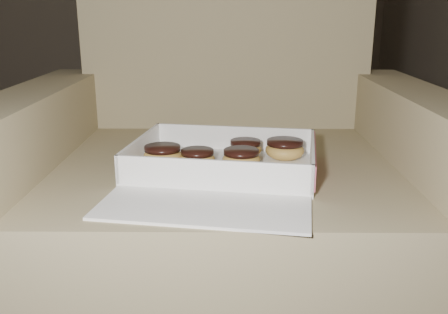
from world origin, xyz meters
TOP-DOWN VIEW (x-y plane):
  - armchair at (0.98, -0.04)m, footprint 0.95×0.80m
  - bakery_box at (0.98, -0.22)m, footprint 0.41×0.46m
  - donut_a at (1.03, -0.11)m, footprint 0.07×0.07m
  - donut_b at (0.93, -0.18)m, footprint 0.07×0.07m
  - donut_c at (1.02, -0.19)m, footprint 0.08×0.08m
  - donut_d at (1.11, -0.13)m, footprint 0.08×0.08m
  - donut_e at (0.86, -0.17)m, footprint 0.08×0.08m
  - crumb_a at (1.08, -0.26)m, footprint 0.01×0.01m
  - crumb_b at (1.01, -0.24)m, footprint 0.01×0.01m
  - crumb_c at (1.11, -0.31)m, footprint 0.01×0.01m

SIDE VIEW (x-z plane):
  - armchair at x=0.98m, z-range -0.18..0.81m
  - crumb_a at x=1.08m, z-range 0.45..0.45m
  - crumb_b at x=1.01m, z-range 0.45..0.45m
  - crumb_c at x=1.11m, z-range 0.45..0.45m
  - bakery_box at x=0.98m, z-range 0.42..0.48m
  - donut_a at x=1.03m, z-range 0.45..0.49m
  - donut_b at x=0.93m, z-range 0.45..0.49m
  - donut_c at x=1.02m, z-range 0.45..0.49m
  - donut_e at x=0.86m, z-range 0.45..0.49m
  - donut_d at x=1.11m, z-range 0.45..0.49m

